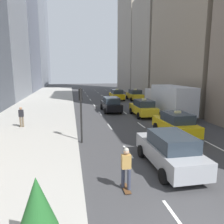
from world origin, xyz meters
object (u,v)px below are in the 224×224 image
Objects in this scene: taxi_second at (143,108)px; planter_with_shrub at (38,212)px; box_truck at (168,99)px; skateboarder at (126,167)px; traffic_light_pole at (81,106)px; pedestrian_far_walking at (21,116)px; taxi_lead at (176,124)px; sedan_black_near at (170,150)px; sedan_silver_behind at (111,104)px; taxi_third at (135,95)px; taxi_fourth at (117,95)px.

taxi_second is 18.21m from planter_with_shrub.
box_truck is 4.81× the size of skateboarder.
planter_with_shrub is at bearing -99.87° from traffic_light_pole.
pedestrian_far_walking is at bearing 136.57° from traffic_light_pole.
taxi_lead is at bearing 1.71° from traffic_light_pole.
sedan_black_near is 2.71× the size of skateboarder.
sedan_black_near is at bearing -90.00° from sedan_silver_behind.
sedan_black_near is 2.43× the size of planter_with_shrub.
taxi_lead is at bearing -74.98° from sedan_silver_behind.
taxi_second reaches higher than sedan_black_near.
traffic_light_pole reaches higher than taxi_third.
traffic_light_pole is at bearing -115.74° from taxi_third.
taxi_fourth is at bearing 78.72° from skateboarder.
skateboarder is at bearing 40.92° from planter_with_shrub.
pedestrian_far_walking is (-14.15, -15.46, 0.19)m from taxi_third.
sedan_black_near is 12.46m from pedestrian_far_walking.
box_truck is 16.00m from skateboarder.
pedestrian_far_walking is (-11.35, 4.15, 0.19)m from taxi_lead.
taxi_fourth reaches higher than sedan_black_near.
box_truck is (5.60, 12.18, 0.81)m from sedan_black_near.
taxi_fourth is 21.71m from traffic_light_pole.
taxi_lead is at bearing 47.41° from planter_with_shrub.
taxi_lead is 1.00× the size of taxi_fourth.
box_truck is 19.71m from planter_with_shrub.
taxi_third is 30.69m from planter_with_shrub.
sedan_black_near is 2.87× the size of pedestrian_far_walking.
planter_with_shrub is 13.51m from pedestrian_far_walking.
sedan_black_near is (-2.80, -4.91, 0.01)m from taxi_lead.
traffic_light_pole is at bearing -43.43° from pedestrian_far_walking.
traffic_light_pole is at bearing 130.01° from sedan_black_near.
planter_with_shrub is at bearing -132.59° from taxi_lead.
sedan_black_near is (-2.80, -12.11, 0.01)m from taxi_second.
box_truck is at bearing 38.06° from traffic_light_pole.
pedestrian_far_walking is at bearing 119.44° from skateboarder.
taxi_second is at bearing -49.09° from sedan_silver_behind.
skateboarder is (-5.35, -6.47, 0.08)m from taxi_lead.
taxi_fourth is 27.37m from skateboarder.
planter_with_shrub is at bearing -76.89° from pedestrian_far_walking.
planter_with_shrub is at bearing -105.74° from taxi_fourth.
pedestrian_far_walking is (-11.35, -3.05, 0.19)m from taxi_second.
planter_with_shrub is (-8.28, -9.01, 0.27)m from taxi_lead.
taxi_third is 0.93× the size of sedan_black_near.
planter_with_shrub reaches higher than skateboarder.
taxi_third is at bearing -15.31° from taxi_fourth.
planter_with_shrub is at bearing -111.17° from taxi_third.
traffic_light_pole reaches higher than taxi_second.
sedan_silver_behind is 6.48m from box_truck.
taxi_second and taxi_fourth have the same top height.
sedan_silver_behind is 20.20m from planter_with_shrub.
taxi_lead and taxi_fourth have the same top height.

